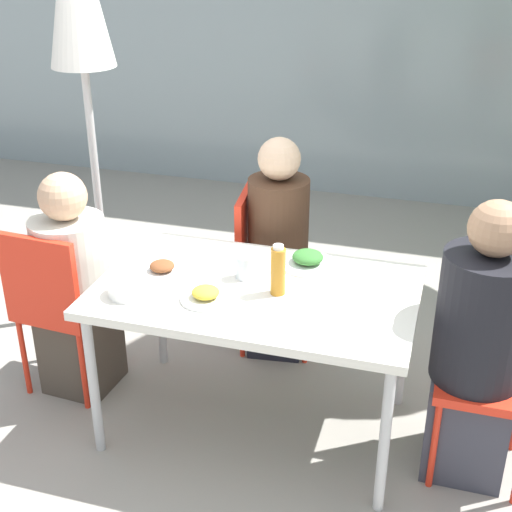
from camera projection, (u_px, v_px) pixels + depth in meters
The scene contains 16 objects.
ground_plane at pixel (256, 424), 3.38m from camera, with size 24.00×24.00×0.00m, color gray.
building_facade at pixel (375, 10), 5.51m from camera, with size 10.00×0.20×3.00m.
dining_table at pixel (256, 299), 3.08m from camera, with size 1.37×0.84×0.74m.
chair_left at pixel (56, 299), 3.39m from camera, with size 0.43×0.43×0.89m.
person_left at pixel (75, 291), 3.44m from camera, with size 0.35×0.35×1.14m.
chair_right at pixel (488, 356), 2.96m from camera, with size 0.40×0.40×0.89m.
person_right at pixel (477, 353), 2.88m from camera, with size 0.37×0.37×1.24m.
chair_far at pixel (264, 257), 3.80m from camera, with size 0.44×0.44×0.89m.
person_far at pixel (278, 254), 3.72m from camera, with size 0.31×0.31×1.20m.
closed_umbrella at pixel (78, 8), 3.56m from camera, with size 0.36×0.36×2.33m.
plate_0 at pixel (308, 260), 3.23m from camera, with size 0.26×0.26×0.07m.
plate_1 at pixel (162, 269), 3.16m from camera, with size 0.20×0.20×0.06m.
plate_2 at pixel (206, 295), 2.95m from camera, with size 0.21×0.21×0.06m.
bottle at pixel (278, 270), 2.96m from camera, with size 0.06×0.06×0.22m.
drinking_cup at pixel (245, 267), 3.11m from camera, with size 0.08×0.08×0.11m.
salad_bowl at pixel (128, 288), 2.98m from camera, with size 0.17×0.17×0.06m.
Camera 1 is at (0.76, -2.58, 2.20)m, focal length 50.00 mm.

